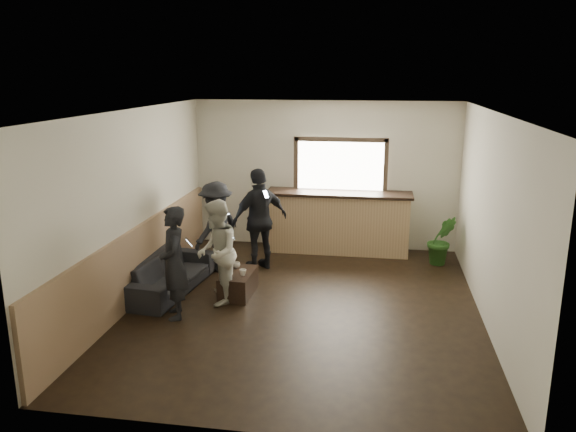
% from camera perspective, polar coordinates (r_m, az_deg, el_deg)
% --- Properties ---
extents(ground, '(5.00, 6.00, 0.01)m').
position_cam_1_polar(ground, '(8.26, 1.54, -9.15)').
color(ground, black).
extents(room_shell, '(5.01, 6.01, 2.80)m').
position_cam_1_polar(room_shell, '(7.92, -3.68, 0.99)').
color(room_shell, silver).
rests_on(room_shell, ground).
extents(bar_counter, '(2.70, 0.68, 2.13)m').
position_cam_1_polar(bar_counter, '(10.57, 5.13, -0.23)').
color(bar_counter, tan).
rests_on(bar_counter, ground).
extents(sofa, '(0.96, 1.98, 0.56)m').
position_cam_1_polar(sofa, '(8.92, -12.09, -5.73)').
color(sofa, black).
rests_on(sofa, ground).
extents(coffee_table, '(0.47, 0.81, 0.35)m').
position_cam_1_polar(coffee_table, '(8.65, -5.07, -6.83)').
color(coffee_table, black).
rests_on(coffee_table, ground).
extents(cup_a, '(0.16, 0.16, 0.09)m').
position_cam_1_polar(cup_a, '(8.77, -5.27, -4.98)').
color(cup_a, silver).
rests_on(cup_a, coffee_table).
extents(cup_b, '(0.12, 0.12, 0.10)m').
position_cam_1_polar(cup_b, '(8.45, -4.61, -5.73)').
color(cup_b, silver).
rests_on(cup_b, coffee_table).
extents(potted_plant, '(0.55, 0.48, 0.89)m').
position_cam_1_polar(potted_plant, '(10.21, 15.33, -2.37)').
color(potted_plant, '#2D6623').
rests_on(potted_plant, ground).
extents(person_a, '(0.57, 0.67, 1.57)m').
position_cam_1_polar(person_a, '(7.81, -11.54, -4.69)').
color(person_a, black).
rests_on(person_a, ground).
extents(person_b, '(0.73, 0.86, 1.54)m').
position_cam_1_polar(person_b, '(8.21, -7.25, -3.68)').
color(person_b, beige).
rests_on(person_b, ground).
extents(person_c, '(0.89, 1.13, 1.54)m').
position_cam_1_polar(person_c, '(9.55, -7.30, -1.08)').
color(person_c, black).
rests_on(person_c, ground).
extents(person_d, '(1.06, 0.99, 1.75)m').
position_cam_1_polar(person_d, '(9.53, -2.87, -0.36)').
color(person_d, black).
rests_on(person_d, ground).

